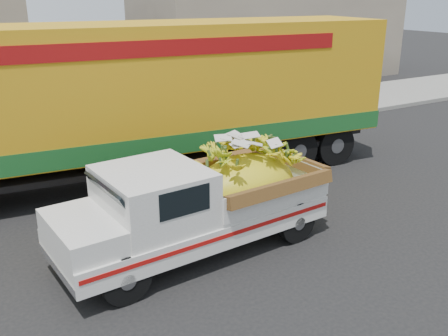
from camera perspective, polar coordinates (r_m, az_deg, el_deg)
ground at (r=8.68m, az=-10.94°, el=-11.89°), size 100.00×100.00×0.00m
curb at (r=14.40m, az=-20.01°, el=0.53°), size 60.00×0.25×0.15m
sidewalk at (r=16.39m, az=-21.52°, el=2.55°), size 60.00×4.00×0.14m
building_right at (r=27.86m, az=5.28°, el=16.42°), size 14.00×6.00×6.00m
pickup_truck at (r=9.03m, az=-1.45°, el=-3.58°), size 5.05×2.15×1.73m
semi_trailer at (r=12.24m, az=-7.91°, el=8.26°), size 12.04×3.73×3.80m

